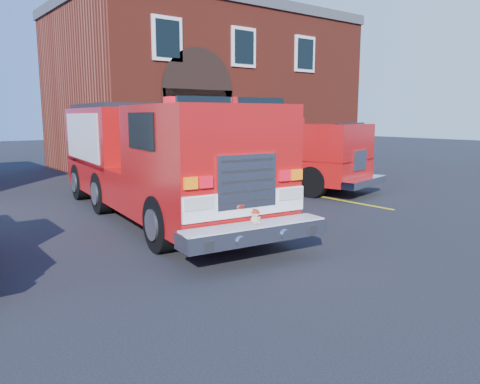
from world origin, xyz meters
TOP-DOWN VIEW (x-y plane):
  - ground at (0.00, 0.00)m, footprint 100.00×100.00m
  - parking_stripe_near at (6.50, 1.00)m, footprint 0.12×3.00m
  - parking_stripe_mid at (6.50, 4.00)m, footprint 0.12×3.00m
  - parking_stripe_far at (6.50, 7.00)m, footprint 0.12×3.00m
  - fire_station at (8.99, 13.98)m, footprint 15.20×10.20m
  - fire_engine at (0.31, 3.25)m, footprint 4.07×10.85m
  - secondary_truck at (6.54, 5.68)m, footprint 4.57×8.91m

SIDE VIEW (x-z plane):
  - ground at x=0.00m, z-range 0.00..0.00m
  - parking_stripe_near at x=6.50m, z-range 0.00..0.01m
  - parking_stripe_mid at x=6.50m, z-range 0.00..0.01m
  - parking_stripe_far at x=6.50m, z-range 0.00..0.01m
  - secondary_truck at x=6.54m, z-range 0.12..2.89m
  - fire_engine at x=0.31m, z-range 0.06..3.32m
  - fire_station at x=8.99m, z-range 0.03..8.48m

